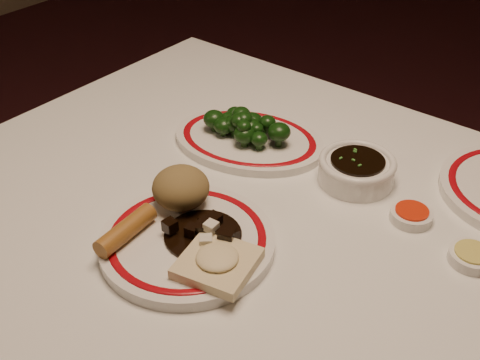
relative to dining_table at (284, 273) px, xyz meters
name	(u,v)px	position (x,y,z in m)	size (l,w,h in m)	color
dining_table	(284,273)	(0.00, 0.00, 0.00)	(1.20, 0.90, 0.75)	white
main_plate	(187,241)	(-0.09, -0.12, 0.10)	(0.30, 0.30, 0.02)	white
rice_mound	(181,188)	(-0.15, -0.07, 0.14)	(0.09, 0.09, 0.06)	olive
spring_roll	(126,230)	(-0.15, -0.17, 0.12)	(0.03, 0.03, 0.10)	#A36828
fried_wonton	(217,262)	(-0.02, -0.14, 0.12)	(0.11, 0.11, 0.03)	beige
stirfry_heap	(207,232)	(-0.07, -0.10, 0.12)	(0.11, 0.11, 0.03)	black
broccoli_plate	(249,140)	(-0.19, 0.15, 0.10)	(0.32, 0.29, 0.02)	white
broccoli_pile	(244,124)	(-0.20, 0.15, 0.13)	(0.16, 0.09, 0.05)	#23471C
soy_bowl	(356,171)	(0.02, 0.17, 0.11)	(0.12, 0.12, 0.04)	white
sweet_sour_dish	(411,215)	(0.13, 0.13, 0.10)	(0.06, 0.06, 0.02)	white
mustard_dish	(472,256)	(0.24, 0.10, 0.10)	(0.06, 0.06, 0.02)	white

